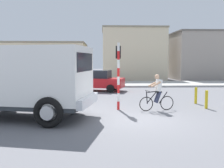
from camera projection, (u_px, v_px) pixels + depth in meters
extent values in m
plane|color=slate|center=(137.00, 120.00, 10.05)|extent=(120.00, 120.00, 0.00)
cube|color=#ADADA8|center=(117.00, 84.00, 24.32)|extent=(80.00, 5.00, 0.16)
cube|color=white|center=(23.00, 74.00, 10.16)|extent=(5.60, 3.52, 2.20)
cube|color=#2D3338|center=(24.00, 103.00, 10.27)|extent=(5.49, 3.45, 0.16)
cube|color=silver|center=(88.00, 101.00, 9.80)|extent=(0.73, 2.37, 0.36)
cube|color=black|center=(84.00, 62.00, 9.68)|extent=(0.56, 2.10, 0.70)
torus|color=black|center=(72.00, 101.00, 11.26)|extent=(1.13, 0.46, 1.10)
cylinder|color=beige|center=(72.00, 101.00, 11.26)|extent=(0.55, 0.40, 0.50)
torus|color=black|center=(48.00, 113.00, 8.75)|extent=(1.13, 0.46, 1.10)
cylinder|color=beige|center=(48.00, 113.00, 8.75)|extent=(0.55, 0.40, 0.50)
torus|color=black|center=(6.00, 99.00, 11.80)|extent=(1.13, 0.46, 1.10)
cylinder|color=beige|center=(6.00, 99.00, 11.80)|extent=(0.55, 0.40, 0.50)
torus|color=black|center=(146.00, 104.00, 11.69)|extent=(0.67, 0.18, 0.68)
torus|color=black|center=(167.00, 103.00, 11.94)|extent=(0.67, 0.18, 0.68)
cylinder|color=black|center=(153.00, 92.00, 11.72)|extent=(0.60, 0.17, 0.09)
cylinder|color=black|center=(152.00, 97.00, 11.73)|extent=(0.51, 0.15, 0.57)
cylinder|color=black|center=(163.00, 98.00, 11.87)|extent=(0.44, 0.13, 0.57)
cylinder|color=black|center=(147.00, 98.00, 11.67)|extent=(0.10, 0.06, 0.59)
cylinder|color=black|center=(147.00, 91.00, 11.64)|extent=(0.13, 0.50, 0.03)
cube|color=black|center=(159.00, 92.00, 11.79)|extent=(0.26, 0.17, 0.06)
cube|color=white|center=(158.00, 85.00, 11.75)|extent=(0.35, 0.37, 0.59)
sphere|color=tan|center=(157.00, 77.00, 11.70)|extent=(0.22, 0.22, 0.22)
cylinder|color=#2D334C|center=(158.00, 97.00, 11.70)|extent=(0.32, 0.18, 0.57)
cylinder|color=tan|center=(156.00, 84.00, 11.54)|extent=(0.50, 0.19, 0.29)
cylinder|color=#2D334C|center=(157.00, 97.00, 11.89)|extent=(0.32, 0.18, 0.57)
cylinder|color=tan|center=(153.00, 84.00, 11.85)|extent=(0.50, 0.19, 0.29)
cylinder|color=red|center=(118.00, 105.00, 12.08)|extent=(0.12, 0.12, 0.40)
cylinder|color=white|center=(118.00, 97.00, 12.04)|extent=(0.12, 0.12, 0.40)
cylinder|color=red|center=(118.00, 89.00, 12.00)|extent=(0.12, 0.12, 0.40)
cylinder|color=white|center=(118.00, 81.00, 11.96)|extent=(0.12, 0.12, 0.40)
cylinder|color=red|center=(118.00, 72.00, 11.92)|extent=(0.12, 0.12, 0.40)
cylinder|color=white|center=(118.00, 64.00, 11.89)|extent=(0.12, 0.12, 0.40)
cylinder|color=red|center=(118.00, 55.00, 11.85)|extent=(0.12, 0.12, 0.40)
cylinder|color=white|center=(118.00, 47.00, 11.81)|extent=(0.12, 0.12, 0.40)
cube|color=black|center=(118.00, 52.00, 12.01)|extent=(0.24, 0.20, 0.60)
sphere|color=red|center=(118.00, 52.00, 12.13)|extent=(0.14, 0.14, 0.14)
cube|color=red|center=(98.00, 82.00, 19.46)|extent=(4.31, 2.73, 0.70)
cube|color=black|center=(96.00, 74.00, 19.43)|extent=(2.51, 1.99, 0.60)
cylinder|color=black|center=(116.00, 86.00, 20.02)|extent=(0.63, 0.34, 0.60)
cylinder|color=black|center=(111.00, 89.00, 18.38)|extent=(0.63, 0.34, 0.60)
cylinder|color=black|center=(86.00, 86.00, 20.60)|extent=(0.63, 0.34, 0.60)
cylinder|color=black|center=(79.00, 88.00, 18.96)|extent=(0.63, 0.34, 0.60)
cube|color=red|center=(7.00, 82.00, 19.70)|extent=(4.06, 1.84, 0.70)
cube|color=black|center=(8.00, 74.00, 19.65)|extent=(2.25, 1.52, 0.60)
cylinder|color=black|center=(20.00, 88.00, 18.98)|extent=(0.61, 0.20, 0.60)
cylinder|color=black|center=(26.00, 85.00, 20.67)|extent=(0.61, 0.20, 0.60)
cylinder|color=gold|center=(206.00, 99.00, 12.31)|extent=(0.14, 0.14, 0.90)
cylinder|color=gold|center=(196.00, 95.00, 13.71)|extent=(0.14, 0.14, 0.90)
cube|color=beige|center=(43.00, 62.00, 31.55)|extent=(10.50, 7.13, 4.30)
cube|color=gray|center=(43.00, 44.00, 31.33)|extent=(10.71, 7.27, 0.20)
cube|color=beige|center=(133.00, 55.00, 31.44)|extent=(7.41, 6.14, 6.06)
cube|color=gray|center=(133.00, 30.00, 31.15)|extent=(7.56, 6.26, 0.20)
cube|color=#9E9389|center=(203.00, 57.00, 31.13)|extent=(7.27, 5.85, 5.62)
cube|color=#5E5852|center=(204.00, 33.00, 30.86)|extent=(7.41, 5.96, 0.20)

